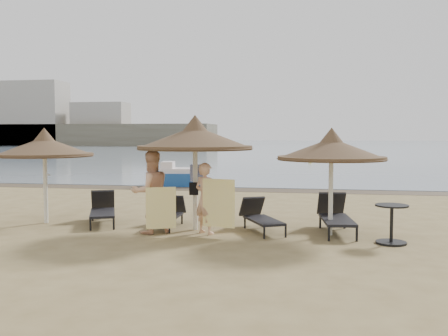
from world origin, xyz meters
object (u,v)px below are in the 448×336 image
(lounger_far_left, at_px, (103,209))
(lounger_near_left, at_px, (169,213))
(palapa_center, at_px, (195,138))
(person_left, at_px, (151,186))
(palapa_left, at_px, (44,147))
(pedal_boat, at_px, (177,177))
(lounger_near_right, at_px, (260,216))
(lounger_far_right, at_px, (335,215))
(person_right, at_px, (206,193))
(palapa_right, at_px, (331,150))
(side_table, at_px, (391,225))

(lounger_far_left, height_order, lounger_near_left, lounger_far_left)
(palapa_center, height_order, person_left, palapa_center)
(palapa_left, relative_size, pedal_boat, 1.01)
(palapa_center, xyz_separation_m, lounger_near_right, (1.55, 0.16, -1.86))
(palapa_left, relative_size, person_left, 1.12)
(person_left, bearing_deg, lounger_far_right, 153.49)
(lounger_near_right, xyz_separation_m, person_right, (-1.21, -0.60, 0.62))
(lounger_near_left, distance_m, pedal_boat, 9.75)
(palapa_center, bearing_deg, lounger_far_right, 5.66)
(palapa_center, xyz_separation_m, lounger_far_right, (3.32, 0.33, -1.81))
(person_left, bearing_deg, lounger_near_right, 158.02)
(lounger_far_left, height_order, lounger_near_right, lounger_far_left)
(lounger_near_left, height_order, lounger_near_right, lounger_near_right)
(lounger_far_left, bearing_deg, person_right, -39.52)
(lounger_far_right, relative_size, person_left, 0.91)
(palapa_left, bearing_deg, lounger_near_left, 1.79)
(lounger_far_right, xyz_separation_m, person_right, (-2.98, -0.76, 0.56))
(lounger_near_right, xyz_separation_m, person_left, (-2.48, -0.74, 0.77))
(person_right, bearing_deg, lounger_near_right, -122.60)
(palapa_right, relative_size, lounger_near_left, 1.51)
(lounger_far_right, distance_m, pedal_boat, 11.45)
(palapa_right, height_order, pedal_boat, palapa_right)
(lounger_near_right, height_order, person_right, person_right)
(lounger_near_right, height_order, lounger_far_right, lounger_far_right)
(palapa_left, height_order, palapa_right, palapa_left)
(person_right, xyz_separation_m, pedal_boat, (-3.49, 10.21, -0.56))
(palapa_left, height_order, person_right, palapa_left)
(lounger_near_left, relative_size, side_table, 1.97)
(palapa_left, relative_size, lounger_far_left, 1.31)
(palapa_center, relative_size, lounger_near_left, 1.70)
(lounger_far_left, height_order, pedal_boat, pedal_boat)
(person_right, bearing_deg, lounger_far_right, -134.48)
(palapa_center, relative_size, person_right, 1.46)
(lounger_near_left, bearing_deg, pedal_boat, 103.21)
(palapa_center, height_order, lounger_near_left, palapa_center)
(palapa_left, bearing_deg, lounger_far_right, 0.83)
(palapa_center, relative_size, lounger_far_left, 1.47)
(lounger_far_left, bearing_deg, palapa_right, -27.92)
(lounger_near_left, height_order, pedal_boat, pedal_boat)
(lounger_near_right, height_order, pedal_boat, pedal_boat)
(palapa_center, bearing_deg, lounger_near_right, 5.91)
(palapa_right, bearing_deg, palapa_left, 177.58)
(side_table, distance_m, person_right, 4.14)
(side_table, bearing_deg, lounger_near_left, 167.87)
(person_left, relative_size, pedal_boat, 0.91)
(side_table, xyz_separation_m, person_right, (-4.08, 0.35, 0.57))
(lounger_far_left, bearing_deg, palapa_center, -32.60)
(palapa_right, bearing_deg, lounger_far_right, 72.58)
(pedal_boat, bearing_deg, palapa_center, -79.99)
(palapa_right, height_order, person_left, palapa_right)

